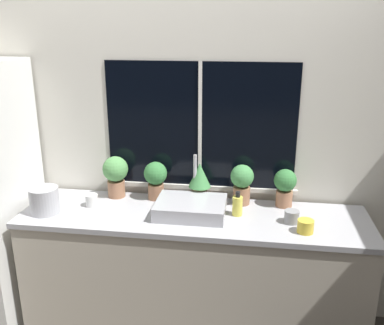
{
  "coord_description": "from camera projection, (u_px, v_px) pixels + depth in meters",
  "views": [
    {
      "loc": [
        0.35,
        -2.19,
        2.06
      ],
      "look_at": [
        -0.01,
        0.29,
        1.24
      ],
      "focal_mm": 40.0,
      "sensor_mm": 36.0,
      "label": 1
    }
  ],
  "objects": [
    {
      "name": "mug_grey",
      "position": [
        292.0,
        217.0,
        2.62
      ],
      "size": [
        0.09,
        0.09,
        0.08
      ],
      "color": "gray",
      "rests_on": "counter"
    },
    {
      "name": "kettle",
      "position": [
        44.0,
        199.0,
        2.74
      ],
      "size": [
        0.19,
        0.19,
        0.19
      ],
      "color": "#B2B2B7",
      "rests_on": "counter"
    },
    {
      "name": "potted_plant_right",
      "position": [
        242.0,
        182.0,
        2.86
      ],
      "size": [
        0.16,
        0.16,
        0.27
      ],
      "color": "#9E6B4C",
      "rests_on": "counter"
    },
    {
      "name": "potted_plant_far_right",
      "position": [
        285.0,
        185.0,
        2.83
      ],
      "size": [
        0.15,
        0.15,
        0.26
      ],
      "color": "#9E6B4C",
      "rests_on": "counter"
    },
    {
      "name": "potted_plant_far_left",
      "position": [
        116.0,
        174.0,
        2.98
      ],
      "size": [
        0.18,
        0.18,
        0.29
      ],
      "color": "#9E6B4C",
      "rests_on": "counter"
    },
    {
      "name": "mug_white",
      "position": [
        92.0,
        200.0,
        2.86
      ],
      "size": [
        0.08,
        0.08,
        0.08
      ],
      "color": "white",
      "rests_on": "counter"
    },
    {
      "name": "potted_plant_center",
      "position": [
        200.0,
        179.0,
        2.9
      ],
      "size": [
        0.15,
        0.15,
        0.27
      ],
      "color": "#9E6B4C",
      "rests_on": "counter"
    },
    {
      "name": "soap_bottle",
      "position": [
        237.0,
        205.0,
        2.71
      ],
      "size": [
        0.06,
        0.06,
        0.16
      ],
      "color": "#DBD14C",
      "rests_on": "counter"
    },
    {
      "name": "potted_plant_left",
      "position": [
        156.0,
        178.0,
        2.94
      ],
      "size": [
        0.16,
        0.16,
        0.27
      ],
      "color": "#9E6B4C",
      "rests_on": "counter"
    },
    {
      "name": "sink",
      "position": [
        191.0,
        207.0,
        2.74
      ],
      "size": [
        0.44,
        0.39,
        0.34
      ],
      "color": "#ADADB2",
      "rests_on": "counter"
    },
    {
      "name": "mug_yellow",
      "position": [
        305.0,
        226.0,
        2.5
      ],
      "size": [
        0.1,
        0.1,
        0.08
      ],
      "color": "gold",
      "rests_on": "counter"
    },
    {
      "name": "wall_back",
      "position": [
        201.0,
        132.0,
        2.94
      ],
      "size": [
        8.0,
        0.09,
        2.7
      ],
      "color": "silver",
      "rests_on": "ground_plane"
    },
    {
      "name": "counter",
      "position": [
        193.0,
        274.0,
        2.88
      ],
      "size": [
        2.23,
        0.6,
        0.89
      ],
      "color": "beige",
      "rests_on": "ground_plane"
    }
  ]
}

